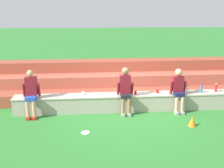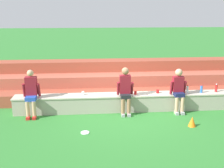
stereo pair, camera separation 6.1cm
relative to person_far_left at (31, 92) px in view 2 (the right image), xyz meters
name	(u,v)px [view 2 (the right image)]	position (x,y,z in m)	size (l,w,h in m)	color
ground_plane	(127,113)	(2.90, -0.01, -0.76)	(80.00, 80.00, 0.00)	#2D752D
stone_seating_wall	(126,102)	(2.90, 0.25, -0.47)	(7.05, 0.54, 0.55)	#A8A08E
brick_bleachers	(119,81)	(2.90, 2.11, -0.29)	(9.99, 2.25, 1.21)	#9D4632
person_far_left	(31,92)	(0.00, 0.00, 0.00)	(0.52, 0.55, 1.42)	tan
person_left_of_center	(125,89)	(2.84, -0.03, 0.03)	(0.51, 0.51, 1.46)	#996B4C
person_center	(179,89)	(4.52, -0.01, -0.01)	(0.51, 0.52, 1.38)	tan
water_bottle_near_right	(201,89)	(5.35, 0.21, -0.09)	(0.07, 0.07, 0.26)	blue
water_bottle_center_gap	(216,88)	(5.88, 0.26, -0.09)	(0.08, 0.08, 0.27)	red
water_bottle_mid_left	(187,89)	(4.89, 0.22, -0.10)	(0.07, 0.07, 0.25)	silver
plastic_cup_middle	(158,91)	(3.93, 0.28, -0.16)	(0.09, 0.09, 0.11)	red
plastic_cup_right_end	(83,93)	(1.54, 0.28, -0.16)	(0.09, 0.09, 0.11)	white
plastic_cup_left_end	(135,93)	(3.20, 0.20, -0.16)	(0.08, 0.08, 0.11)	red
frisbee	(85,133)	(1.61, -1.33, -0.75)	(0.23, 0.23, 0.02)	white
sports_cone	(192,121)	(4.58, -1.15, -0.62)	(0.21, 0.21, 0.28)	orange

